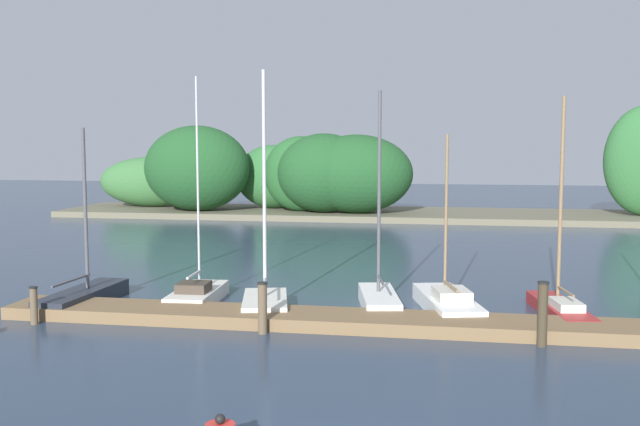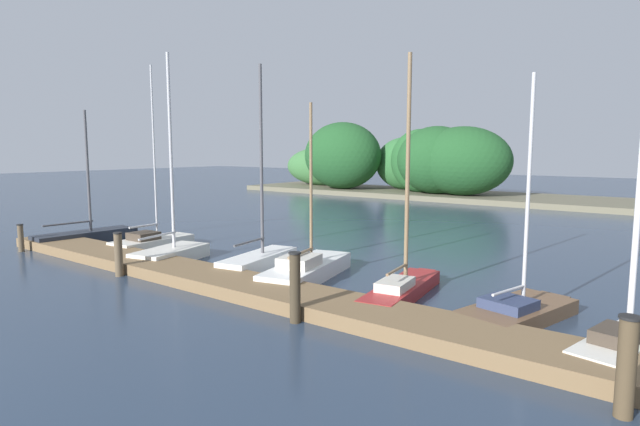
{
  "view_description": "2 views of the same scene",
  "coord_description": "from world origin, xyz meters",
  "px_view_note": "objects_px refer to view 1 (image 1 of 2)",
  "views": [
    {
      "loc": [
        0.94,
        -9.69,
        5.03
      ],
      "look_at": [
        -2.86,
        12.21,
        2.87
      ],
      "focal_mm": 40.33,
      "sensor_mm": 36.0,
      "label": 1
    },
    {
      "loc": [
        10.84,
        -0.28,
        3.93
      ],
      "look_at": [
        2.13,
        10.99,
        2.17
      ],
      "focal_mm": 29.25,
      "sensor_mm": 36.0,
      "label": 2
    }
  ],
  "objects_px": {
    "sailboat_0": "(86,294)",
    "sailboat_4": "(446,301)",
    "sailboat_1": "(198,292)",
    "sailboat_3": "(379,297)",
    "mooring_piling_2": "(542,314)",
    "mooring_piling_1": "(263,308)",
    "mooring_piling_0": "(34,305)",
    "sailboat_2": "(265,300)",
    "sailboat_5": "(560,304)"
  },
  "relations": [
    {
      "from": "sailboat_0",
      "to": "sailboat_4",
      "type": "relative_size",
      "value": 1.04
    },
    {
      "from": "sailboat_0",
      "to": "sailboat_1",
      "type": "xyz_separation_m",
      "value": [
        3.37,
        0.87,
        -0.01
      ]
    },
    {
      "from": "sailboat_3",
      "to": "mooring_piling_2",
      "type": "relative_size",
      "value": 4.05
    },
    {
      "from": "sailboat_1",
      "to": "sailboat_3",
      "type": "height_order",
      "value": "sailboat_1"
    },
    {
      "from": "sailboat_0",
      "to": "mooring_piling_1",
      "type": "distance_m",
      "value": 6.79
    },
    {
      "from": "mooring_piling_0",
      "to": "mooring_piling_2",
      "type": "distance_m",
      "value": 13.65
    },
    {
      "from": "mooring_piling_0",
      "to": "mooring_piling_1",
      "type": "bearing_deg",
      "value": 1.27
    },
    {
      "from": "sailboat_2",
      "to": "sailboat_3",
      "type": "height_order",
      "value": "sailboat_2"
    },
    {
      "from": "sailboat_2",
      "to": "sailboat_4",
      "type": "height_order",
      "value": "sailboat_2"
    },
    {
      "from": "sailboat_4",
      "to": "mooring_piling_2",
      "type": "relative_size",
      "value": 3.25
    },
    {
      "from": "sailboat_4",
      "to": "mooring_piling_0",
      "type": "bearing_deg",
      "value": 93.77
    },
    {
      "from": "sailboat_0",
      "to": "mooring_piling_1",
      "type": "relative_size",
      "value": 3.99
    },
    {
      "from": "sailboat_4",
      "to": "mooring_piling_0",
      "type": "xyz_separation_m",
      "value": [
        -11.31,
        -3.55,
        0.22
      ]
    },
    {
      "from": "mooring_piling_0",
      "to": "mooring_piling_1",
      "type": "distance_m",
      "value": 6.52
    },
    {
      "from": "sailboat_5",
      "to": "mooring_piling_0",
      "type": "bearing_deg",
      "value": 94.64
    },
    {
      "from": "mooring_piling_0",
      "to": "mooring_piling_1",
      "type": "xyz_separation_m",
      "value": [
        6.51,
        0.14,
        0.16
      ]
    },
    {
      "from": "sailboat_4",
      "to": "mooring_piling_2",
      "type": "xyz_separation_m",
      "value": [
        2.34,
        -3.37,
        0.5
      ]
    },
    {
      "from": "sailboat_1",
      "to": "sailboat_5",
      "type": "distance_m",
      "value": 11.02
    },
    {
      "from": "sailboat_3",
      "to": "mooring_piling_0",
      "type": "distance_m",
      "value": 9.94
    },
    {
      "from": "sailboat_2",
      "to": "sailboat_5",
      "type": "height_order",
      "value": "sailboat_2"
    },
    {
      "from": "sailboat_2",
      "to": "mooring_piling_0",
      "type": "xyz_separation_m",
      "value": [
        -5.97,
        -2.54,
        0.16
      ]
    },
    {
      "from": "sailboat_3",
      "to": "mooring_piling_1",
      "type": "relative_size",
      "value": 4.78
    },
    {
      "from": "sailboat_2",
      "to": "sailboat_3",
      "type": "relative_size",
      "value": 1.09
    },
    {
      "from": "mooring_piling_1",
      "to": "sailboat_3",
      "type": "bearing_deg",
      "value": 51.19
    },
    {
      "from": "mooring_piling_0",
      "to": "sailboat_1",
      "type": "bearing_deg",
      "value": 44.22
    },
    {
      "from": "sailboat_5",
      "to": "sailboat_4",
      "type": "bearing_deg",
      "value": 80.76
    },
    {
      "from": "sailboat_0",
      "to": "mooring_piling_0",
      "type": "height_order",
      "value": "sailboat_0"
    },
    {
      "from": "sailboat_2",
      "to": "mooring_piling_1",
      "type": "distance_m",
      "value": 2.48
    },
    {
      "from": "sailboat_5",
      "to": "mooring_piling_1",
      "type": "relative_size",
      "value": 4.63
    },
    {
      "from": "mooring_piling_1",
      "to": "mooring_piling_2",
      "type": "height_order",
      "value": "mooring_piling_2"
    },
    {
      "from": "sailboat_2",
      "to": "mooring_piling_1",
      "type": "bearing_deg",
      "value": 179.44
    },
    {
      "from": "mooring_piling_2",
      "to": "sailboat_1",
      "type": "bearing_deg",
      "value": 161.97
    },
    {
      "from": "sailboat_3",
      "to": "mooring_piling_2",
      "type": "distance_m",
      "value": 5.56
    },
    {
      "from": "sailboat_1",
      "to": "sailboat_3",
      "type": "xyz_separation_m",
      "value": [
        5.72,
        0.12,
        0.05
      ]
    },
    {
      "from": "sailboat_5",
      "to": "mooring_piling_0",
      "type": "height_order",
      "value": "sailboat_5"
    },
    {
      "from": "sailboat_3",
      "to": "sailboat_5",
      "type": "height_order",
      "value": "sailboat_3"
    },
    {
      "from": "sailboat_1",
      "to": "sailboat_4",
      "type": "distance_m",
      "value": 7.76
    },
    {
      "from": "sailboat_2",
      "to": "sailboat_3",
      "type": "distance_m",
      "value": 3.46
    },
    {
      "from": "sailboat_4",
      "to": "sailboat_5",
      "type": "height_order",
      "value": "sailboat_5"
    },
    {
      "from": "mooring_piling_0",
      "to": "mooring_piling_1",
      "type": "height_order",
      "value": "mooring_piling_1"
    },
    {
      "from": "sailboat_0",
      "to": "mooring_piling_0",
      "type": "xyz_separation_m",
      "value": [
        -0.19,
        -2.59,
        0.21
      ]
    },
    {
      "from": "sailboat_5",
      "to": "mooring_piling_0",
      "type": "relative_size",
      "value": 5.97
    },
    {
      "from": "mooring_piling_1",
      "to": "mooring_piling_2",
      "type": "xyz_separation_m",
      "value": [
        7.14,
        0.03,
        0.13
      ]
    },
    {
      "from": "sailboat_1",
      "to": "mooring_piling_2",
      "type": "bearing_deg",
      "value": -111.03
    },
    {
      "from": "sailboat_5",
      "to": "sailboat_2",
      "type": "bearing_deg",
      "value": 87.59
    },
    {
      "from": "mooring_piling_0",
      "to": "mooring_piling_2",
      "type": "relative_size",
      "value": 0.66
    },
    {
      "from": "sailboat_5",
      "to": "mooring_piling_2",
      "type": "xyz_separation_m",
      "value": [
        -0.92,
        -3.36,
        0.47
      ]
    },
    {
      "from": "mooring_piling_2",
      "to": "sailboat_2",
      "type": "bearing_deg",
      "value": 162.87
    },
    {
      "from": "sailboat_3",
      "to": "sailboat_4",
      "type": "bearing_deg",
      "value": -101.81
    },
    {
      "from": "sailboat_0",
      "to": "sailboat_2",
      "type": "distance_m",
      "value": 5.79
    }
  ]
}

